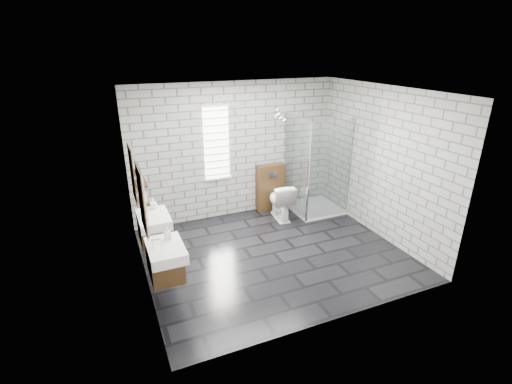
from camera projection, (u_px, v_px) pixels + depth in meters
floor at (274, 253)px, 6.35m from camera, size 4.20×3.60×0.02m
ceiling at (277, 90)px, 5.34m from camera, size 4.20×3.60×0.02m
wall_back at (236, 151)px, 7.39m from camera, size 4.20×0.02×2.70m
wall_front at (343, 227)px, 4.30m from camera, size 4.20×0.02×2.70m
wall_left at (137, 199)px, 5.08m from camera, size 0.02×3.60×2.70m
wall_right at (381, 163)px, 6.62m from camera, size 0.02×3.60×2.70m
vanity_left at (163, 252)px, 4.91m from camera, size 0.47×0.70×1.57m
vanity_right at (151, 221)px, 5.79m from camera, size 0.47×0.70×1.57m
shelf_lower at (143, 202)px, 5.08m from camera, size 0.14×0.30×0.03m
shelf_upper at (141, 184)px, 4.98m from camera, size 0.14×0.30×0.03m
window at (216, 143)px, 7.15m from camera, size 0.56×0.05×1.48m
cistern_panel at (270, 187)px, 7.88m from camera, size 0.60×0.20×1.00m
flush_plate at (273, 175)px, 7.68m from camera, size 0.18×0.01×0.12m
shower_enclosure at (314, 190)px, 7.72m from camera, size 1.00×1.00×2.03m
pendant_cluster at (280, 115)px, 7.02m from camera, size 0.23×0.25×0.76m
toilet at (280, 201)px, 7.51m from camera, size 0.51×0.78×0.75m
soap_bottle_a at (167, 233)px, 5.02m from camera, size 0.09×0.09×0.18m
soap_bottle_b at (153, 203)px, 5.98m from camera, size 0.14×0.14×0.17m
soap_bottle_c at (144, 196)px, 4.97m from camera, size 0.08×0.08×0.20m
vase at (140, 177)px, 5.05m from camera, size 0.11×0.11×0.10m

